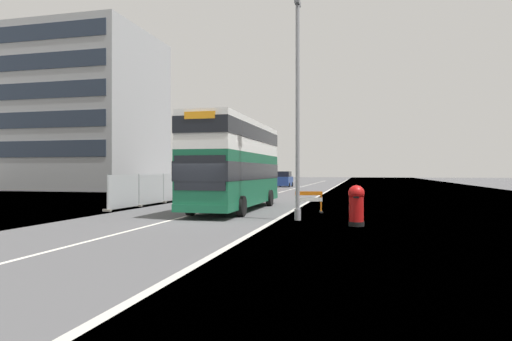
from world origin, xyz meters
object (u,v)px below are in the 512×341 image
object	(u,v)px
car_oncoming_near	(255,183)
car_receding_mid	(265,181)
double_decker_bus	(236,163)
lamppost_foreground	(298,116)
car_receding_far	(284,180)
roadworks_barrier	(309,200)
red_pillar_postbox	(356,204)

from	to	relation	value
car_oncoming_near	car_receding_mid	size ratio (longest dim) A/B	1.01
double_decker_bus	lamppost_foreground	distance (m)	6.33
car_receding_far	car_oncoming_near	bearing A→B (deg)	-90.45
roadworks_barrier	car_receding_mid	xyz separation A→B (m)	(-8.75, 28.73, 0.34)
red_pillar_postbox	car_receding_far	xyz separation A→B (m)	(-10.27, 42.07, 0.12)
car_receding_mid	car_receding_far	distance (m)	8.30
double_decker_bus	red_pillar_postbox	xyz separation A→B (m)	(6.66, -5.85, -1.73)
double_decker_bus	lamppost_foreground	xyz separation A→B (m)	(4.11, -4.37, 2.00)
lamppost_foreground	roadworks_barrier	world-z (taller)	lamppost_foreground
roadworks_barrier	lamppost_foreground	bearing A→B (deg)	-91.01
red_pillar_postbox	car_oncoming_near	xyz separation A→B (m)	(-10.40, 25.39, 0.12)
double_decker_bus	roadworks_barrier	distance (m)	4.67
double_decker_bus	car_oncoming_near	size ratio (longest dim) A/B	2.55
double_decker_bus	car_receding_far	world-z (taller)	double_decker_bus
red_pillar_postbox	double_decker_bus	bearing A→B (deg)	138.71
car_receding_mid	car_receding_far	world-z (taller)	car_receding_mid
roadworks_barrier	double_decker_bus	bearing A→B (deg)	169.77
car_oncoming_near	car_receding_far	bearing A→B (deg)	89.55
red_pillar_postbox	roadworks_barrier	world-z (taller)	red_pillar_postbox
lamppost_foreground	car_receding_mid	size ratio (longest dim) A/B	2.18
car_receding_mid	car_receding_far	xyz separation A→B (m)	(0.96, 8.25, -0.02)
car_oncoming_near	car_receding_mid	world-z (taller)	car_receding_mid
double_decker_bus	car_oncoming_near	distance (m)	19.96
red_pillar_postbox	car_receding_far	size ratio (longest dim) A/B	0.39
roadworks_barrier	car_oncoming_near	bearing A→B (deg)	111.31
double_decker_bus	car_oncoming_near	bearing A→B (deg)	100.84
car_oncoming_near	car_receding_mid	distance (m)	8.47
red_pillar_postbox	car_receding_far	distance (m)	43.31
roadworks_barrier	car_receding_far	bearing A→B (deg)	101.89
lamppost_foreground	car_oncoming_near	size ratio (longest dim) A/B	2.17
double_decker_bus	car_receding_far	size ratio (longest dim) A/B	2.74
car_oncoming_near	car_receding_mid	xyz separation A→B (m)	(-0.83, 8.43, 0.01)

